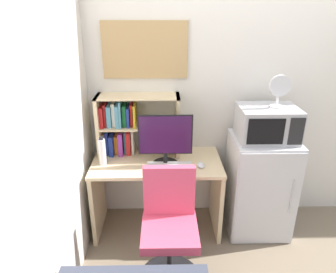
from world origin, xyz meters
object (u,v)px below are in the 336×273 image
object	(u,v)px
computer_mouse	(201,165)
desk_chair	(169,234)
water_bottle	(102,152)
microwave	(267,123)
hutch_bookshelf	(127,125)
desk_fan	(279,89)
monitor	(165,139)
keyboard	(170,166)
mini_fridge	(259,185)
wall_corkboard	(145,50)

from	to	relation	value
computer_mouse	desk_chair	distance (m)	0.65
water_bottle	microwave	distance (m)	1.44
hutch_bookshelf	desk_chair	xyz separation A→B (m)	(0.37, -0.78, -0.59)
computer_mouse	desk_fan	bearing A→B (deg)	8.53
hutch_bookshelf	monitor	bearing A→B (deg)	-34.88
monitor	keyboard	world-z (taller)	monitor
monitor	desk_fan	distance (m)	1.02
desk_fan	mini_fridge	bearing A→B (deg)	177.41
microwave	wall_corkboard	distance (m)	1.22
hutch_bookshelf	microwave	distance (m)	1.24
water_bottle	wall_corkboard	size ratio (longest dim) A/B	0.35
monitor	microwave	distance (m)	0.88
computer_mouse	mini_fridge	distance (m)	0.63
hutch_bookshelf	desk_chair	distance (m)	1.05
microwave	water_bottle	bearing A→B (deg)	-178.60
monitor	wall_corkboard	size ratio (longest dim) A/B	0.63
hutch_bookshelf	water_bottle	distance (m)	0.34
microwave	mini_fridge	bearing A→B (deg)	-90.14
microwave	desk_chair	xyz separation A→B (m)	(-0.85, -0.59, -0.67)
computer_mouse	wall_corkboard	size ratio (longest dim) A/B	0.15
keyboard	computer_mouse	xyz separation A→B (m)	(0.27, 0.01, 0.01)
desk_chair	wall_corkboard	xyz separation A→B (m)	(-0.19, 0.88, 1.24)
hutch_bookshelf	wall_corkboard	size ratio (longest dim) A/B	1.00
water_bottle	wall_corkboard	world-z (taller)	wall_corkboard
microwave	desk_fan	xyz separation A→B (m)	(0.06, -0.01, 0.30)
hutch_bookshelf	desk_fan	world-z (taller)	desk_fan
keyboard	water_bottle	xyz separation A→B (m)	(-0.58, 0.07, 0.11)
computer_mouse	desk_chair	size ratio (longest dim) A/B	0.12
monitor	desk_fan	bearing A→B (deg)	2.58
monitor	microwave	world-z (taller)	microwave
monitor	wall_corkboard	bearing A→B (deg)	116.40
keyboard	desk_chair	bearing A→B (deg)	-91.30
water_bottle	wall_corkboard	xyz separation A→B (m)	(0.38, 0.33, 0.81)
water_bottle	mini_fridge	bearing A→B (deg)	1.27
mini_fridge	water_bottle	bearing A→B (deg)	-178.73
desk_fan	wall_corkboard	bearing A→B (deg)	164.65
mini_fridge	microwave	xyz separation A→B (m)	(0.00, 0.00, 0.61)
computer_mouse	water_bottle	world-z (taller)	water_bottle
monitor	desk_chair	world-z (taller)	monitor
keyboard	microwave	world-z (taller)	microwave
water_bottle	desk_chair	distance (m)	0.90
desk_chair	hutch_bookshelf	bearing A→B (deg)	115.48
keyboard	desk_fan	distance (m)	1.11
keyboard	water_bottle	distance (m)	0.60
monitor	mini_fridge	world-z (taller)	monitor
desk_chair	microwave	bearing A→B (deg)	34.78
desk_fan	hutch_bookshelf	bearing A→B (deg)	171.05
monitor	desk_chair	xyz separation A→B (m)	(0.02, -0.54, -0.55)
monitor	wall_corkboard	world-z (taller)	wall_corkboard
computer_mouse	water_bottle	size ratio (longest dim) A/B	0.43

